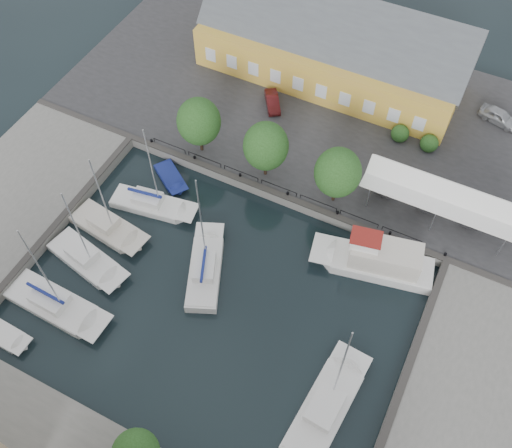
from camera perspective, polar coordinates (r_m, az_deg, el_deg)
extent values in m
plane|color=black|center=(49.24, -3.14, -6.12)|extent=(140.00, 140.00, 0.00)
cube|color=#2D2D30|center=(61.95, 7.18, 11.03)|extent=(56.00, 26.00, 1.00)
cube|color=slate|center=(58.00, -23.65, 1.59)|extent=(12.00, 24.00, 1.00)
cube|color=slate|center=(47.06, 21.07, -17.90)|extent=(12.00, 24.00, 1.00)
cube|color=#383533|center=(53.44, 2.06, 3.10)|extent=(56.00, 0.60, 0.12)
cube|color=#383533|center=(54.31, -19.53, -0.15)|extent=(0.60, 24.00, 0.12)
cube|color=#383533|center=(45.81, 14.42, -15.27)|extent=(0.60, 24.00, 0.12)
cylinder|color=black|center=(58.52, -10.41, 8.16)|extent=(0.24, 0.24, 0.40)
cylinder|color=black|center=(56.38, -6.14, 6.60)|extent=(0.24, 0.24, 0.40)
cylinder|color=black|center=(54.62, -1.60, 4.89)|extent=(0.24, 0.24, 0.40)
cylinder|color=black|center=(53.27, 3.18, 3.04)|extent=(0.24, 0.24, 0.40)
cylinder|color=black|center=(52.36, 8.15, 1.09)|extent=(0.24, 0.24, 0.40)
cylinder|color=black|center=(51.93, 13.25, -0.91)|extent=(0.24, 0.24, 0.40)
cylinder|color=black|center=(51.97, 18.38, -2.93)|extent=(0.24, 0.24, 0.40)
cube|color=gold|center=(64.22, 7.49, 16.12)|extent=(28.00, 10.00, 4.50)
cube|color=#474C51|center=(62.11, 7.86, 18.63)|extent=(28.56, 7.60, 7.60)
cube|color=gold|center=(71.97, 1.52, 20.82)|extent=(6.00, 6.00, 3.50)
cube|color=white|center=(52.39, 18.17, 2.59)|extent=(14.00, 4.00, 0.25)
cylinder|color=silver|center=(52.50, 11.16, 2.69)|extent=(0.10, 0.10, 2.70)
cylinder|color=silver|center=(54.82, 12.44, 5.34)|extent=(0.10, 0.10, 2.70)
cylinder|color=silver|center=(52.26, 17.27, 0.30)|extent=(0.10, 0.10, 2.70)
cylinder|color=silver|center=(54.60, 18.31, 3.05)|extent=(0.10, 0.10, 2.70)
cylinder|color=silver|center=(52.71, 23.36, -2.09)|extent=(0.10, 0.10, 2.70)
cylinder|color=silver|center=(55.03, 24.13, 0.74)|extent=(0.10, 0.10, 2.70)
cylinder|color=black|center=(56.54, -5.50, 8.13)|extent=(0.30, 0.30, 2.10)
ellipsoid|color=#204518|center=(54.52, -5.74, 10.17)|extent=(4.20, 4.20, 4.83)
cylinder|color=black|center=(54.19, 0.95, 5.76)|extent=(0.30, 0.30, 2.10)
ellipsoid|color=#204518|center=(52.08, 0.99, 7.80)|extent=(4.20, 4.20, 4.83)
cylinder|color=black|center=(52.68, 7.82, 3.13)|extent=(0.30, 0.30, 2.10)
ellipsoid|color=#204518|center=(50.50, 8.18, 5.12)|extent=(4.20, 4.20, 4.83)
imported|color=#B5B8BE|center=(64.30, 23.18, 9.85)|extent=(4.48, 2.71, 1.43)
imported|color=#501214|center=(61.08, 1.66, 12.15)|extent=(3.08, 3.73, 1.20)
cube|color=white|center=(49.64, -5.11, -5.20)|extent=(5.19, 7.47, 1.50)
cube|color=white|center=(49.40, -5.07, -3.86)|extent=(5.65, 8.72, 0.08)
cube|color=white|center=(48.65, -5.20, -4.28)|extent=(2.75, 3.28, 0.90)
cylinder|color=silver|center=(45.34, -5.48, 0.13)|extent=(0.12, 0.12, 10.51)
cube|color=navy|center=(47.92, -5.29, -4.00)|extent=(1.59, 3.30, 0.22)
cube|color=white|center=(51.09, 12.41, -4.32)|extent=(9.08, 4.87, 1.80)
cube|color=white|center=(50.23, 11.40, -3.51)|extent=(10.75, 5.08, 0.08)
cube|color=beige|center=(49.42, 12.82, -3.13)|extent=(6.35, 3.86, 2.20)
cube|color=white|center=(48.16, 10.87, -1.76)|extent=(2.67, 2.21, 1.20)
cube|color=maroon|center=(47.62, 10.99, -1.32)|extent=(2.90, 2.35, 0.10)
cube|color=white|center=(45.11, 6.64, -18.35)|extent=(3.70, 8.00, 1.30)
cube|color=white|center=(44.76, 7.32, -17.05)|extent=(3.71, 9.54, 0.08)
cube|color=white|center=(44.07, 6.91, -17.70)|extent=(2.34, 3.27, 0.90)
cylinder|color=silver|center=(39.93, 8.54, -13.93)|extent=(0.12, 0.12, 10.86)
cube|color=white|center=(54.75, -10.76, 1.84)|extent=(7.02, 3.45, 1.30)
cube|color=white|center=(53.92, -10.07, 2.07)|extent=(8.33, 3.57, 0.08)
cube|color=white|center=(53.80, -10.79, 2.53)|extent=(2.92, 2.05, 0.90)
cylinder|color=silver|center=(50.01, -10.34, 5.30)|extent=(0.12, 0.12, 9.81)
cube|color=navy|center=(53.28, -11.08, 3.07)|extent=(3.35, 0.75, 0.22)
cube|color=beige|center=(54.13, -14.86, -0.32)|extent=(6.59, 3.54, 1.30)
cube|color=beige|center=(53.17, -14.41, -0.29)|extent=(7.82, 3.60, 0.08)
cube|color=beige|center=(53.13, -14.99, 0.31)|extent=(2.74, 2.17, 0.90)
cylinder|color=silver|center=(49.28, -15.12, 2.57)|extent=(0.12, 0.12, 9.42)
cube|color=white|center=(52.69, -16.82, -3.36)|extent=(6.96, 3.93, 1.30)
cube|color=white|center=(51.69, -16.41, -3.44)|extent=(8.22, 4.10, 0.08)
cube|color=white|center=(51.67, -17.00, -2.78)|extent=(2.93, 2.30, 0.90)
cylinder|color=silver|center=(47.55, -17.36, -0.69)|extent=(0.12, 0.12, 9.73)
cube|color=white|center=(51.22, -19.73, -7.54)|extent=(7.77, 3.19, 1.30)
cube|color=white|center=(50.16, -19.13, -7.67)|extent=(9.31, 3.12, 0.08)
cube|color=white|center=(50.16, -19.93, -7.02)|extent=(3.14, 2.10, 0.90)
cylinder|color=silver|center=(45.23, -20.50, -4.68)|extent=(0.12, 0.12, 11.30)
cube|color=navy|center=(49.64, -20.33, -6.51)|extent=(3.85, 0.35, 0.22)
cube|color=white|center=(51.42, -24.08, -10.02)|extent=(3.90, 1.96, 0.90)
cube|color=white|center=(50.75, -23.89, -10.05)|extent=(4.67, 1.92, 0.08)
cube|color=navy|center=(56.63, -8.62, 4.71)|extent=(4.03, 3.56, 0.80)
cube|color=navy|center=(56.01, -8.48, 4.69)|extent=(4.59, 3.91, 0.08)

